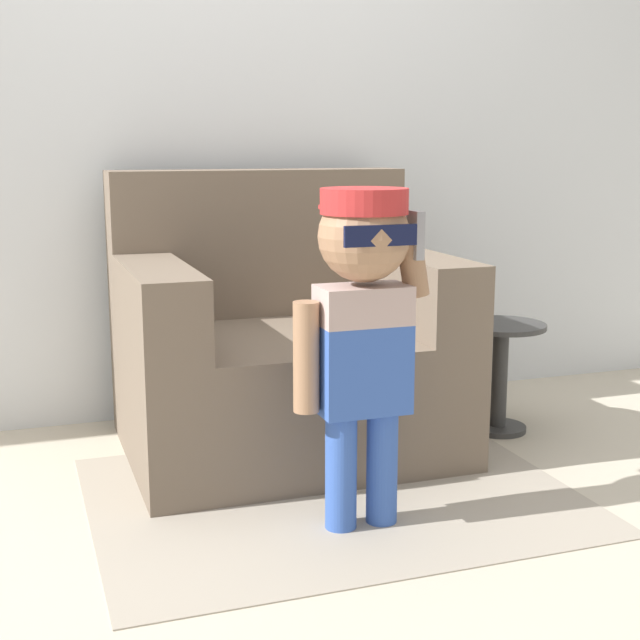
{
  "coord_description": "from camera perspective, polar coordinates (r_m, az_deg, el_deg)",
  "views": [
    {
      "loc": [
        -0.73,
        -2.67,
        1.06
      ],
      "look_at": [
        0.16,
        -0.13,
        0.53
      ],
      "focal_mm": 50.0,
      "sensor_mm": 36.0,
      "label": 1
    }
  ],
  "objects": [
    {
      "name": "ground_plane",
      "position": [
        2.96,
        -3.79,
        -9.85
      ],
      "size": [
        10.0,
        10.0,
        0.0
      ],
      "primitive_type": "plane",
      "color": "#BCB29E"
    },
    {
      "name": "side_table",
      "position": [
        3.39,
        11.45,
        -2.89
      ],
      "size": [
        0.33,
        0.33,
        0.41
      ],
      "color": "#333333",
      "rests_on": "ground_plane"
    },
    {
      "name": "rug",
      "position": [
        2.79,
        0.77,
        -11.09
      ],
      "size": [
        1.45,
        1.14,
        0.01
      ],
      "color": "#9E9384",
      "rests_on": "ground_plane"
    },
    {
      "name": "wall_back",
      "position": [
        3.54,
        -7.58,
        14.95
      ],
      "size": [
        10.0,
        0.05,
        2.6
      ],
      "color": "silver",
      "rests_on": "ground_plane"
    },
    {
      "name": "armchair",
      "position": [
        3.15,
        -2.46,
        -1.9
      ],
      "size": [
        1.1,
        0.9,
        0.97
      ],
      "color": "#6B5B4C",
      "rests_on": "ground_plane"
    },
    {
      "name": "person_child",
      "position": [
        2.41,
        2.73,
        0.9
      ],
      "size": [
        0.39,
        0.29,
        0.95
      ],
      "color": "#3356AD",
      "rests_on": "ground_plane"
    }
  ]
}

